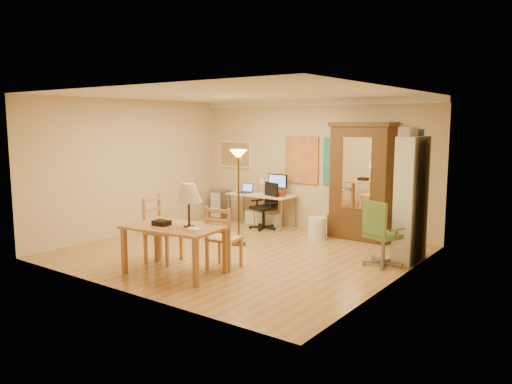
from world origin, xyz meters
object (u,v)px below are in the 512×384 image
Objects in this scene: dining_table at (179,217)px; armoire at (362,189)px; office_chair_black at (265,217)px; bookshelf at (411,200)px; office_chair_green at (382,248)px; computer_desk at (263,206)px.

armoire reaches higher than dining_table.
office_chair_black is 0.48× the size of bookshelf.
office_chair_black is 0.94× the size of office_chair_green.
bookshelf reaches higher than dining_table.
dining_table reaches higher than computer_desk.
computer_desk is 2.33m from armoire.
bookshelf is (0.26, 0.53, 0.73)m from office_chair_green.
armoire is 1.11× the size of bookshelf.
dining_table is 1.57× the size of office_chair_black.
bookshelf reaches higher than office_chair_black.
dining_table is 0.76× the size of bookshelf.
dining_table is 3.69m from bookshelf.
office_chair_green is (3.05, -1.14, 0.02)m from office_chair_black.
bookshelf is at bearing -10.46° from office_chair_black.
office_chair_green is (3.31, -1.45, -0.14)m from computer_desk.
computer_desk is 1.45× the size of office_chair_green.
armoire is (1.19, 3.73, 0.11)m from dining_table.
bookshelf is (3.57, -0.93, 0.59)m from computer_desk.
bookshelf is at bearing -14.55° from computer_desk.
dining_table is 3.19m from office_chair_green.
computer_desk is at bearing -177.86° from armoire.
office_chair_green is at bearing -20.42° from office_chair_black.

